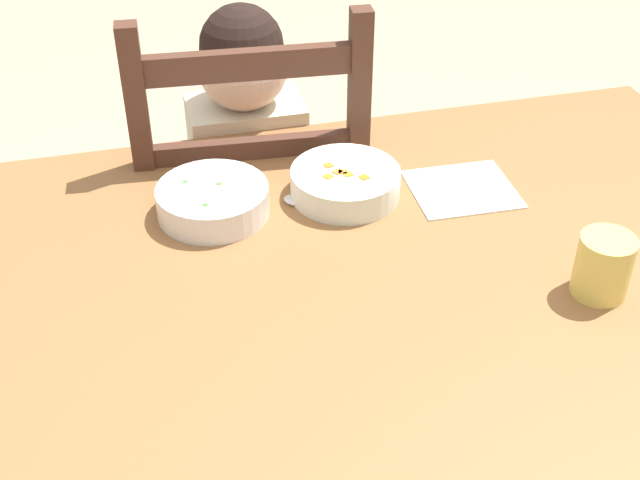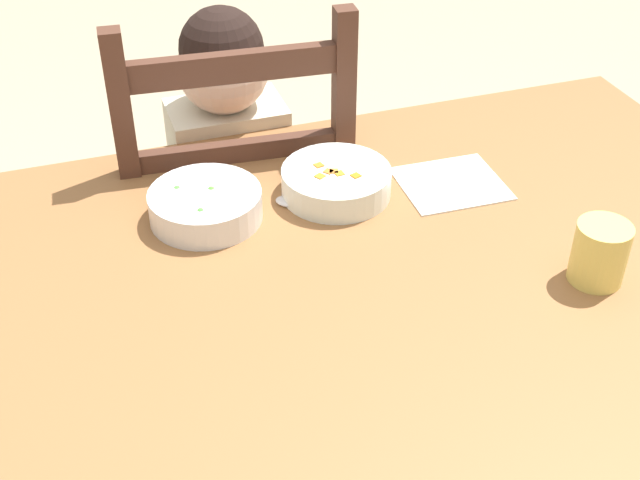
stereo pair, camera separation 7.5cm
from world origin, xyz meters
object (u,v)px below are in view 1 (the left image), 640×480
at_px(bowl_of_carrots, 345,182).
at_px(drinking_cup, 603,266).
at_px(dining_table, 347,342).
at_px(child_figure, 251,167).
at_px(spoon, 307,204).
at_px(bowl_of_peas, 213,200).
at_px(dining_chair, 252,234).

relative_size(bowl_of_carrots, drinking_cup, 1.96).
bearing_deg(dining_table, drinking_cup, -12.12).
relative_size(child_figure, drinking_cup, 10.14).
bearing_deg(spoon, bowl_of_carrots, 14.17).
relative_size(bowl_of_carrots, spoon, 1.59).
xyz_separation_m(child_figure, drinking_cup, (0.39, -0.62, 0.15)).
xyz_separation_m(child_figure, bowl_of_peas, (-0.11, -0.29, 0.13)).
xyz_separation_m(dining_table, bowl_of_peas, (-0.15, 0.26, 0.11)).
relative_size(spoon, drinking_cup, 1.24).
distance_m(dining_chair, child_figure, 0.16).
xyz_separation_m(dining_chair, child_figure, (0.00, -0.00, 0.16)).
height_order(dining_chair, bowl_of_carrots, dining_chair).
relative_size(dining_table, child_figure, 1.59).
distance_m(child_figure, spoon, 0.33).
height_order(dining_chair, child_figure, dining_chair).
bearing_deg(child_figure, dining_chair, 160.57).
distance_m(child_figure, bowl_of_carrots, 0.34).
height_order(dining_table, spoon, spoon).
height_order(dining_table, child_figure, child_figure).
bearing_deg(dining_table, child_figure, 94.34).
distance_m(child_figure, bowl_of_peas, 0.34).
xyz_separation_m(spoon, drinking_cup, (0.35, -0.31, 0.04)).
xyz_separation_m(child_figure, bowl_of_carrots, (0.11, -0.29, 0.13)).
distance_m(bowl_of_peas, drinking_cup, 0.60).
height_order(spoon, drinking_cup, drinking_cup).
xyz_separation_m(bowl_of_carrots, drinking_cup, (0.28, -0.33, 0.02)).
bearing_deg(drinking_cup, child_figure, 121.91).
xyz_separation_m(child_figure, spoon, (0.04, -0.31, 0.11)).
distance_m(dining_chair, bowl_of_peas, 0.43).
bearing_deg(child_figure, dining_table, -85.66).
relative_size(bowl_of_peas, bowl_of_carrots, 0.99).
height_order(bowl_of_peas, bowl_of_carrots, bowl_of_peas).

